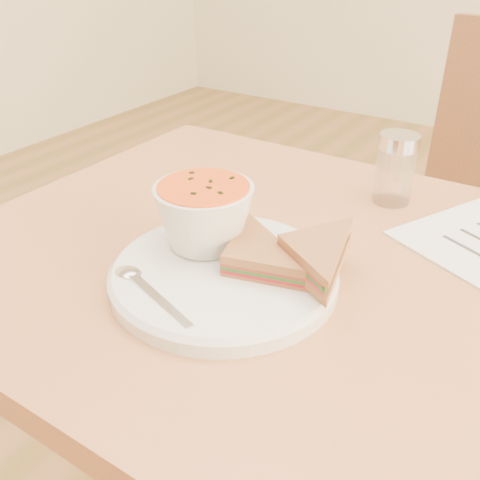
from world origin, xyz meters
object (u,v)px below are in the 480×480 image
Objects in this scene: dining_table at (313,467)px; plate at (224,275)px; soup_bowl at (205,218)px; chair_far at (473,251)px; condiment_shaker at (395,169)px.

dining_table is 0.41m from plate.
dining_table is at bearing 24.16° from soup_bowl.
chair_far is 8.89× the size of condiment_shaker.
plate is (-0.10, -0.09, 0.38)m from dining_table.
chair_far is 3.50× the size of plate.
dining_table is 9.41× the size of condiment_shaker.
plate is at bearing -106.21° from condiment_shaker.
plate is 2.23× the size of soup_bowl.
dining_table is 0.46m from soup_bowl.
soup_bowl reaches higher than dining_table.
condiment_shaker is (0.09, 0.32, 0.05)m from plate.
soup_bowl is 1.14× the size of condiment_shaker.
condiment_shaker reaches higher than soup_bowl.
soup_bowl is at bearing -115.83° from condiment_shaker.
soup_bowl is at bearing 80.40° from chair_far.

